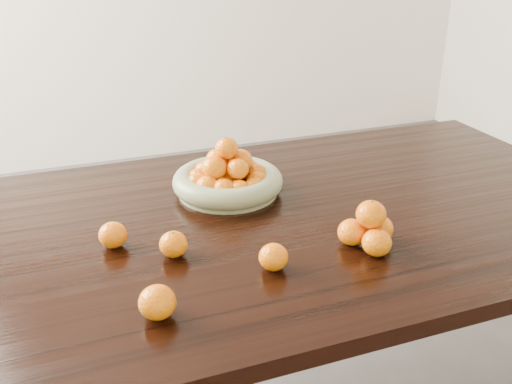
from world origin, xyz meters
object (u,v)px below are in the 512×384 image
object	(u,v)px
dining_table	(254,249)
orange_pyramid	(370,229)
fruit_bowl	(228,179)
loose_orange_0	(173,244)

from	to	relation	value
dining_table	orange_pyramid	xyz separation A→B (m)	(0.20, -0.22, 0.13)
fruit_bowl	loose_orange_0	size ratio (longest dim) A/B	4.76
loose_orange_0	fruit_bowl	bearing A→B (deg)	52.43
dining_table	loose_orange_0	bearing A→B (deg)	-154.02
orange_pyramid	fruit_bowl	bearing A→B (deg)	118.28
dining_table	fruit_bowl	world-z (taller)	fruit_bowl
loose_orange_0	orange_pyramid	bearing A→B (deg)	-14.80
fruit_bowl	dining_table	bearing A→B (deg)	-85.21
fruit_bowl	orange_pyramid	size ratio (longest dim) A/B	2.26
fruit_bowl	orange_pyramid	xyz separation A→B (m)	(0.21, -0.39, 0.00)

